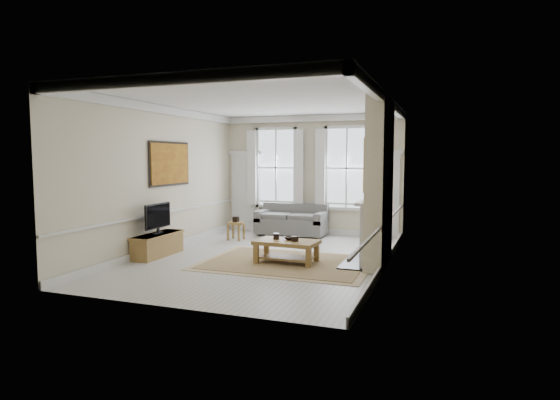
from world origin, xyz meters
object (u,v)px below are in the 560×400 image
at_px(sofa, 292,222).
at_px(coffee_table, 287,244).
at_px(side_table, 236,226).
at_px(tv_stand, 158,245).

bearing_deg(sofa, coffee_table, -73.41).
relative_size(side_table, coffee_table, 0.37).
distance_m(sofa, coffee_table, 3.54).
height_order(side_table, tv_stand, tv_stand).
bearing_deg(sofa, tv_stand, -117.56).
xyz_separation_m(sofa, coffee_table, (1.01, -3.40, 0.03)).
bearing_deg(side_table, tv_stand, -107.25).
bearing_deg(sofa, side_table, -133.29).
xyz_separation_m(coffee_table, tv_stand, (-2.95, -0.31, -0.15)).
xyz_separation_m(side_table, coffee_table, (2.18, -2.16, 0.02)).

